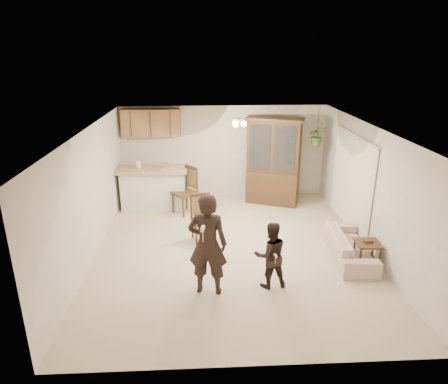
{
  "coord_description": "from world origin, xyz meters",
  "views": [
    {
      "loc": [
        -0.56,
        -7.35,
        3.9
      ],
      "look_at": [
        -0.15,
        0.4,
        1.11
      ],
      "focal_mm": 32.0,
      "sensor_mm": 36.0,
      "label": 1
    }
  ],
  "objects_px": {
    "chair_bar": "(203,228)",
    "chair_hutch_right": "(271,189)",
    "china_hutch": "(273,162)",
    "chair_hutch_left": "(185,200)",
    "side_table": "(367,254)",
    "child": "(271,251)",
    "sofa": "(351,241)",
    "adult": "(208,244)"
  },
  "relations": [
    {
      "from": "adult",
      "to": "side_table",
      "type": "height_order",
      "value": "adult"
    },
    {
      "from": "adult",
      "to": "chair_hutch_right",
      "type": "relative_size",
      "value": 1.86
    },
    {
      "from": "adult",
      "to": "chair_bar",
      "type": "height_order",
      "value": "adult"
    },
    {
      "from": "adult",
      "to": "chair_bar",
      "type": "xyz_separation_m",
      "value": [
        -0.09,
        1.93,
        -0.61
      ]
    },
    {
      "from": "sofa",
      "to": "child",
      "type": "distance_m",
      "value": 1.98
    },
    {
      "from": "sofa",
      "to": "child",
      "type": "bearing_deg",
      "value": 121.72
    },
    {
      "from": "chair_hutch_right",
      "to": "chair_hutch_left",
      "type": "bearing_deg",
      "value": -3.79
    },
    {
      "from": "chair_hutch_left",
      "to": "china_hutch",
      "type": "bearing_deg",
      "value": 65.18
    },
    {
      "from": "side_table",
      "to": "chair_hutch_right",
      "type": "relative_size",
      "value": 0.57
    },
    {
      "from": "china_hutch",
      "to": "chair_bar",
      "type": "bearing_deg",
      "value": -109.13
    },
    {
      "from": "side_table",
      "to": "chair_hutch_right",
      "type": "xyz_separation_m",
      "value": [
        -1.2,
        3.73,
        0.02
      ]
    },
    {
      "from": "chair_bar",
      "to": "chair_hutch_left",
      "type": "height_order",
      "value": "chair_hutch_left"
    },
    {
      "from": "sofa",
      "to": "chair_bar",
      "type": "bearing_deg",
      "value": 76.85
    },
    {
      "from": "chair_hutch_left",
      "to": "chair_hutch_right",
      "type": "relative_size",
      "value": 1.21
    },
    {
      "from": "sofa",
      "to": "china_hutch",
      "type": "height_order",
      "value": "china_hutch"
    },
    {
      "from": "child",
      "to": "china_hutch",
      "type": "xyz_separation_m",
      "value": [
        0.71,
        3.98,
        0.45
      ]
    },
    {
      "from": "adult",
      "to": "chair_hutch_left",
      "type": "relative_size",
      "value": 1.53
    },
    {
      "from": "sofa",
      "to": "chair_bar",
      "type": "height_order",
      "value": "chair_bar"
    },
    {
      "from": "chair_bar",
      "to": "chair_hutch_right",
      "type": "distance_m",
      "value": 3.13
    },
    {
      "from": "adult",
      "to": "chair_hutch_left",
      "type": "distance_m",
      "value": 3.6
    },
    {
      "from": "china_hutch",
      "to": "chair_hutch_left",
      "type": "bearing_deg",
      "value": -144.13
    },
    {
      "from": "china_hutch",
      "to": "sofa",
      "type": "bearing_deg",
      "value": -50.06
    },
    {
      "from": "chair_bar",
      "to": "child",
      "type": "bearing_deg",
      "value": -71.08
    },
    {
      "from": "child",
      "to": "chair_hutch_right",
      "type": "relative_size",
      "value": 1.39
    },
    {
      "from": "sofa",
      "to": "child",
      "type": "height_order",
      "value": "child"
    },
    {
      "from": "china_hutch",
      "to": "chair_hutch_left",
      "type": "distance_m",
      "value": 2.51
    },
    {
      "from": "chair_hutch_right",
      "to": "child",
      "type": "bearing_deg",
      "value": 55.12
    },
    {
      "from": "side_table",
      "to": "chair_hutch_right",
      "type": "height_order",
      "value": "chair_hutch_right"
    },
    {
      "from": "side_table",
      "to": "chair_hutch_right",
      "type": "bearing_deg",
      "value": 107.83
    },
    {
      "from": "side_table",
      "to": "chair_hutch_right",
      "type": "distance_m",
      "value": 3.92
    },
    {
      "from": "adult",
      "to": "chair_hutch_right",
      "type": "xyz_separation_m",
      "value": [
        1.8,
        4.42,
        -0.63
      ]
    },
    {
      "from": "child",
      "to": "chair_bar",
      "type": "xyz_separation_m",
      "value": [
        -1.15,
        1.81,
        -0.39
      ]
    },
    {
      "from": "chair_hutch_left",
      "to": "chair_hutch_right",
      "type": "xyz_separation_m",
      "value": [
        2.33,
        0.91,
        -0.06
      ]
    },
    {
      "from": "adult",
      "to": "chair_hutch_right",
      "type": "height_order",
      "value": "adult"
    },
    {
      "from": "sofa",
      "to": "chair_hutch_right",
      "type": "distance_m",
      "value": 3.55
    },
    {
      "from": "child",
      "to": "china_hutch",
      "type": "bearing_deg",
      "value": -107.28
    },
    {
      "from": "china_hutch",
      "to": "chair_hutch_left",
      "type": "height_order",
      "value": "china_hutch"
    },
    {
      "from": "chair_hutch_right",
      "to": "chair_bar",
      "type": "bearing_deg",
      "value": 27.68
    },
    {
      "from": "child",
      "to": "china_hutch",
      "type": "relative_size",
      "value": 0.59
    },
    {
      "from": "chair_hutch_right",
      "to": "side_table",
      "type": "bearing_deg",
      "value": 82.67
    },
    {
      "from": "china_hutch",
      "to": "chair_hutch_left",
      "type": "relative_size",
      "value": 1.94
    },
    {
      "from": "chair_bar",
      "to": "china_hutch",
      "type": "bearing_deg",
      "value": 35.82
    }
  ]
}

